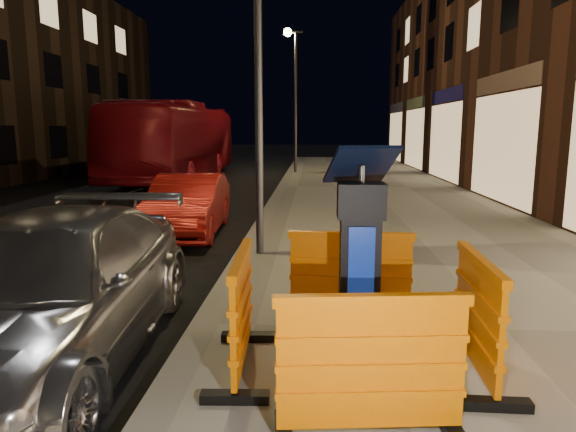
# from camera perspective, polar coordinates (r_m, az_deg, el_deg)

# --- Properties ---
(ground_plane) EXTENTS (120.00, 120.00, 0.00)m
(ground_plane) POSITION_cam_1_polar(r_m,az_deg,el_deg) (5.47, -9.19, -13.18)
(ground_plane) COLOR black
(ground_plane) RESTS_ON ground
(sidewalk) EXTENTS (6.00, 60.00, 0.15)m
(sidewalk) POSITION_cam_1_polar(r_m,az_deg,el_deg) (5.65, 22.85, -12.25)
(sidewalk) COLOR gray
(sidewalk) RESTS_ON ground
(kerb) EXTENTS (0.30, 60.00, 0.15)m
(kerb) POSITION_cam_1_polar(r_m,az_deg,el_deg) (5.44, -9.21, -12.45)
(kerb) COLOR slate
(kerb) RESTS_ON ground
(parking_kiosk) EXTENTS (0.55, 0.55, 1.74)m
(parking_kiosk) POSITION_cam_1_polar(r_m,az_deg,el_deg) (4.14, 7.93, -5.78)
(parking_kiosk) COLOR black
(parking_kiosk) RESTS_ON sidewalk
(barrier_front) EXTENTS (1.28, 0.62, 0.97)m
(barrier_front) POSITION_cam_1_polar(r_m,az_deg,el_deg) (3.39, 9.19, -16.39)
(barrier_front) COLOR orange
(barrier_front) RESTS_ON sidewalk
(barrier_back) EXTENTS (1.27, 0.57, 0.97)m
(barrier_back) POSITION_cam_1_polar(r_m,az_deg,el_deg) (5.16, 6.93, -7.06)
(barrier_back) COLOR orange
(barrier_back) RESTS_ON sidewalk
(barrier_kerbside) EXTENTS (0.56, 1.26, 0.97)m
(barrier_kerbside) POSITION_cam_1_polar(r_m,az_deg,el_deg) (4.29, -5.17, -10.58)
(barrier_kerbside) COLOR orange
(barrier_kerbside) RESTS_ON sidewalk
(barrier_bldgside) EXTENTS (0.55, 1.26, 0.97)m
(barrier_bldgside) POSITION_cam_1_polar(r_m,az_deg,el_deg) (4.44, 20.31, -10.42)
(barrier_bldgside) COLOR orange
(barrier_bldgside) RESTS_ON sidewalk
(car_silver) EXTENTS (2.09, 4.67, 1.33)m
(car_silver) POSITION_cam_1_polar(r_m,az_deg,el_deg) (5.37, -24.71, -14.42)
(car_silver) COLOR #ABABAF
(car_silver) RESTS_ON ground
(car_red) EXTENTS (1.46, 3.70, 1.20)m
(car_red) POSITION_cam_1_polar(r_m,az_deg,el_deg) (10.55, -10.93, -1.99)
(car_red) COLOR maroon
(car_red) RESTS_ON ground
(bus_doubledecker) EXTENTS (2.69, 11.18, 3.11)m
(bus_doubledecker) POSITION_cam_1_polar(r_m,az_deg,el_deg) (21.86, -12.03, 4.02)
(bus_doubledecker) COLOR maroon
(bus_doubledecker) RESTS_ON ground
(street_lamp_mid) EXTENTS (0.12, 0.12, 6.00)m
(street_lamp_mid) POSITION_cam_1_polar(r_m,az_deg,el_deg) (8.03, -3.33, 17.13)
(street_lamp_mid) COLOR #3F3F44
(street_lamp_mid) RESTS_ON sidewalk
(street_lamp_far) EXTENTS (0.12, 0.12, 6.00)m
(street_lamp_far) POSITION_cam_1_polar(r_m,az_deg,el_deg) (22.96, 0.85, 12.37)
(street_lamp_far) COLOR #3F3F44
(street_lamp_far) RESTS_ON sidewalk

